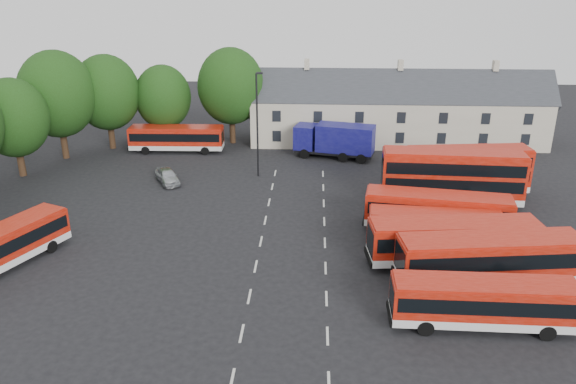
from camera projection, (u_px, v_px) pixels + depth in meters
The scene contains 15 objects.
ground at pixel (258, 253), 41.99m from camera, with size 140.00×140.00×0.00m, color black.
lane_markings at pixel (293, 242), 43.73m from camera, with size 5.15×33.80×0.01m.
treeline at pixel (77, 105), 58.48m from camera, with size 29.92×32.59×12.01m.
terrace_houses at pixel (397, 112), 67.83m from camera, with size 35.70×7.13×10.06m.
bus_row_a at pixel (484, 300), 32.67m from camera, with size 10.74×2.69×3.02m.
bus_row_b at pixel (490, 257), 37.12m from camera, with size 12.48×4.24×3.46m.
bus_row_c at pixel (454, 239), 39.66m from camera, with size 12.19×3.85×3.39m.
bus_row_d at pixel (435, 226), 42.52m from camera, with size 10.11×3.10×2.82m.
bus_row_e at pixel (438, 209), 44.89m from camera, with size 11.69×4.31×3.23m.
bus_dd_south at pixel (452, 175), 49.76m from camera, with size 12.43×3.53×5.04m.
bus_dd_north at pixel (468, 168), 52.09m from camera, with size 11.52×3.87×4.63m.
bus_north at pixel (177, 137), 64.99m from camera, with size 10.80×2.76×3.04m.
box_truck at pixel (335, 139), 62.77m from camera, with size 9.25×4.84×3.87m.
silver_car at pixel (167, 176), 55.75m from camera, with size 1.71×4.24×1.44m, color #B2B6BA.
lamppost at pixel (257, 122), 55.83m from camera, with size 0.74×0.32×10.64m.
Camera 1 is at (4.03, -37.24, 19.65)m, focal length 35.00 mm.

